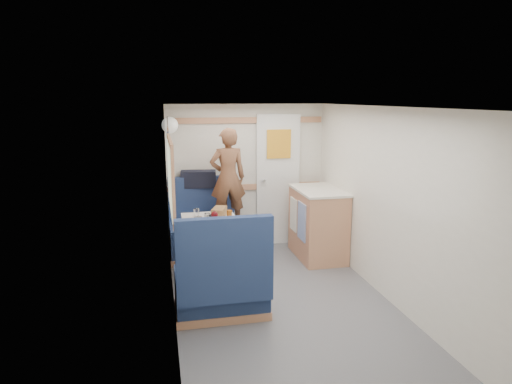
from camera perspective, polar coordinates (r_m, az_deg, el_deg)
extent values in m
plane|color=#515156|center=(4.61, 4.36, -15.19)|extent=(4.50, 4.50, 0.00)
plane|color=silver|center=(4.11, 4.80, 10.49)|extent=(4.50, 4.50, 0.00)
cube|color=silver|center=(6.39, -1.21, 1.97)|extent=(2.20, 0.02, 2.00)
cube|color=silver|center=(4.09, -10.42, -3.89)|extent=(0.02, 4.50, 2.00)
cube|color=silver|center=(4.68, 17.58, -2.24)|extent=(0.02, 4.50, 2.00)
cube|color=#B06F4F|center=(6.40, -1.17, 0.62)|extent=(2.15, 0.02, 0.08)
cube|color=#B06F4F|center=(6.29, -1.21, 8.96)|extent=(2.15, 0.02, 0.08)
cube|color=#A6AD93|center=(5.01, -10.68, 1.92)|extent=(0.04, 1.30, 0.72)
cube|color=white|center=(6.48, 2.76, 1.46)|extent=(0.62, 0.04, 1.86)
cube|color=orange|center=(6.37, 2.87, 6.01)|extent=(0.34, 0.03, 0.40)
cylinder|color=silver|center=(6.37, 0.96, 1.48)|extent=(0.04, 0.10, 0.04)
cube|color=white|center=(5.16, -5.66, -3.91)|extent=(0.62, 0.92, 0.04)
cylinder|color=silver|center=(5.26, -5.58, -7.58)|extent=(0.08, 0.08, 0.66)
cylinder|color=silver|center=(5.38, -5.51, -10.95)|extent=(0.36, 0.36, 0.03)
cube|color=#18254E|center=(6.06, -6.44, -6.22)|extent=(0.88, 0.50, 0.45)
cube|color=#18254E|center=(6.21, -6.80, -1.70)|extent=(0.88, 0.10, 0.80)
cube|color=#B06F4F|center=(6.12, -6.40, -7.87)|extent=(0.90, 0.52, 0.08)
cube|color=#18254E|center=(4.57, -4.36, -12.34)|extent=(0.88, 0.50, 0.45)
cube|color=#18254E|center=(4.15, -3.91, -8.54)|extent=(0.88, 0.10, 0.80)
cube|color=#B06F4F|center=(4.65, -4.32, -14.42)|extent=(0.90, 0.52, 0.08)
cube|color=#B06F4F|center=(6.20, -6.88, 0.45)|extent=(0.90, 0.14, 0.04)
sphere|color=white|center=(5.80, -10.72, 8.22)|extent=(0.20, 0.20, 0.20)
cube|color=#B06F4F|center=(6.07, 7.73, -4.00)|extent=(0.54, 0.90, 0.90)
cube|color=silver|center=(5.96, 7.85, 0.21)|extent=(0.56, 0.92, 0.03)
cube|color=#5972B2|center=(5.79, 5.74, -3.70)|extent=(0.01, 0.30, 0.48)
cube|color=silver|center=(6.12, 4.71, -2.82)|extent=(0.01, 0.28, 0.44)
imported|color=brown|center=(5.82, -3.54, 1.81)|extent=(0.48, 0.33, 1.27)
cube|color=black|center=(6.17, -7.20, 1.63)|extent=(0.49, 0.27, 0.22)
cube|color=white|center=(5.03, -3.82, -3.94)|extent=(0.33, 0.38, 0.02)
sphere|color=orange|center=(4.97, -3.34, -3.57)|extent=(0.08, 0.08, 0.08)
cube|color=#F5E98D|center=(4.96, -4.46, -3.87)|extent=(0.11, 0.08, 0.03)
cylinder|color=white|center=(4.96, -5.17, -4.25)|extent=(0.06, 0.06, 0.01)
cylinder|color=white|center=(4.95, -5.19, -3.67)|extent=(0.01, 0.01, 0.10)
sphere|color=#49070C|center=(4.93, -5.20, -2.83)|extent=(0.08, 0.08, 0.08)
cylinder|color=silver|center=(4.91, -7.16, -3.77)|extent=(0.08, 0.08, 0.12)
cylinder|color=silver|center=(5.32, -7.44, -2.64)|extent=(0.07, 0.07, 0.11)
cylinder|color=white|center=(5.12, -6.13, -3.20)|extent=(0.06, 0.06, 0.10)
cylinder|color=brown|center=(5.25, -3.34, -2.81)|extent=(0.06, 0.06, 0.10)
cylinder|color=black|center=(5.10, -5.68, -3.29)|extent=(0.04, 0.04, 0.09)
cylinder|color=silver|center=(5.16, -6.10, -3.21)|extent=(0.03, 0.03, 0.08)
cube|color=olive|center=(5.34, -4.62, -2.53)|extent=(0.22, 0.28, 0.11)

